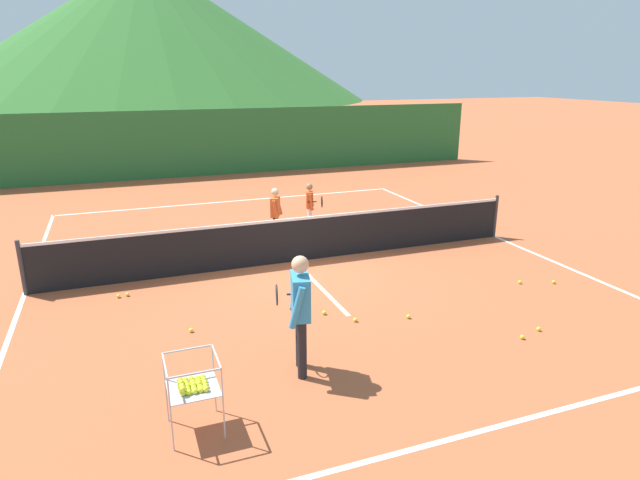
% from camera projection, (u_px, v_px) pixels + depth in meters
% --- Properties ---
extents(ground_plane, '(120.00, 120.00, 0.00)m').
position_uv_depth(ground_plane, '(295.00, 261.00, 11.75)').
color(ground_plane, '#B25633').
extents(line_baseline_near, '(10.48, 0.08, 0.01)m').
position_uv_depth(line_baseline_near, '(467.00, 435.00, 6.14)').
color(line_baseline_near, white).
rests_on(line_baseline_near, ground).
extents(line_baseline_far, '(10.48, 0.08, 0.01)m').
position_uv_depth(line_baseline_far, '(235.00, 201.00, 17.19)').
color(line_baseline_far, white).
rests_on(line_baseline_far, ground).
extents(line_sideline_west, '(0.08, 12.37, 0.01)m').
position_uv_depth(line_sideline_west, '(24.00, 295.00, 9.98)').
color(line_sideline_west, white).
rests_on(line_sideline_west, ground).
extents(line_sideline_east, '(0.08, 12.37, 0.01)m').
position_uv_depth(line_sideline_east, '(494.00, 236.00, 13.51)').
color(line_sideline_east, white).
rests_on(line_sideline_east, ground).
extents(line_service_center, '(0.08, 5.87, 0.01)m').
position_uv_depth(line_service_center, '(295.00, 261.00, 11.75)').
color(line_service_center, white).
rests_on(line_service_center, ground).
extents(tennis_net, '(10.49, 0.08, 1.05)m').
position_uv_depth(tennis_net, '(294.00, 239.00, 11.60)').
color(tennis_net, '#333338').
rests_on(tennis_net, ground).
extents(instructor, '(0.44, 0.82, 1.67)m').
position_uv_depth(instructor, '(300.00, 304.00, 7.16)').
color(instructor, black).
rests_on(instructor, ground).
extents(student_0, '(0.40, 0.53, 1.33)m').
position_uv_depth(student_0, '(276.00, 210.00, 12.82)').
color(student_0, black).
rests_on(student_0, ground).
extents(student_1, '(0.41, 0.67, 1.23)m').
position_uv_depth(student_1, '(310.00, 202.00, 13.81)').
color(student_1, silver).
rests_on(student_1, ground).
extents(ball_cart, '(0.58, 0.58, 0.90)m').
position_uv_depth(ball_cart, '(192.00, 385.00, 6.06)').
color(ball_cart, '#B7B7BC').
rests_on(ball_cart, ground).
extents(tennis_ball_0, '(0.07, 0.07, 0.07)m').
position_uv_depth(tennis_ball_0, '(522.00, 337.00, 8.34)').
color(tennis_ball_0, yellow).
rests_on(tennis_ball_0, ground).
extents(tennis_ball_1, '(0.07, 0.07, 0.07)m').
position_uv_depth(tennis_ball_1, '(520.00, 282.00, 10.50)').
color(tennis_ball_1, yellow).
rests_on(tennis_ball_1, ground).
extents(tennis_ball_2, '(0.07, 0.07, 0.07)m').
position_uv_depth(tennis_ball_2, '(324.00, 313.00, 9.17)').
color(tennis_ball_2, yellow).
rests_on(tennis_ball_2, ground).
extents(tennis_ball_3, '(0.07, 0.07, 0.07)m').
position_uv_depth(tennis_ball_3, '(408.00, 317.00, 9.03)').
color(tennis_ball_3, yellow).
rests_on(tennis_ball_3, ground).
extents(tennis_ball_4, '(0.07, 0.07, 0.07)m').
position_uv_depth(tennis_ball_4, '(191.00, 330.00, 8.55)').
color(tennis_ball_4, yellow).
rests_on(tennis_ball_4, ground).
extents(tennis_ball_5, '(0.07, 0.07, 0.07)m').
position_uv_depth(tennis_ball_5, '(355.00, 320.00, 8.91)').
color(tennis_ball_5, yellow).
rests_on(tennis_ball_5, ground).
extents(tennis_ball_6, '(0.07, 0.07, 0.07)m').
position_uv_depth(tennis_ball_6, '(539.00, 329.00, 8.59)').
color(tennis_ball_6, yellow).
rests_on(tennis_ball_6, ground).
extents(tennis_ball_7, '(0.07, 0.07, 0.07)m').
position_uv_depth(tennis_ball_7, '(118.00, 296.00, 9.85)').
color(tennis_ball_7, yellow).
rests_on(tennis_ball_7, ground).
extents(tennis_ball_9, '(0.07, 0.07, 0.07)m').
position_uv_depth(tennis_ball_9, '(127.00, 294.00, 9.92)').
color(tennis_ball_9, yellow).
rests_on(tennis_ball_9, ground).
extents(tennis_ball_10, '(0.07, 0.07, 0.07)m').
position_uv_depth(tennis_ball_10, '(554.00, 282.00, 10.51)').
color(tennis_ball_10, yellow).
rests_on(tennis_ball_10, ground).
extents(windscreen_fence, '(23.05, 0.08, 2.55)m').
position_uv_depth(windscreen_fence, '(207.00, 143.00, 21.04)').
color(windscreen_fence, '#286B33').
rests_on(windscreen_fence, ground).
extents(hill_0, '(59.24, 59.24, 18.42)m').
position_uv_depth(hill_0, '(148.00, 31.00, 74.38)').
color(hill_0, '#2D6628').
rests_on(hill_0, ground).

